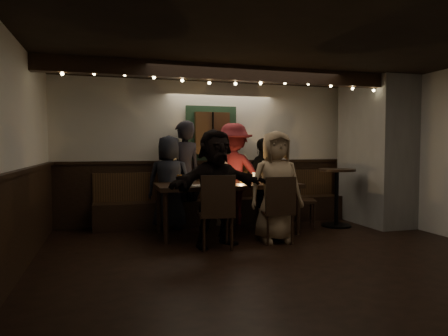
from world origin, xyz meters
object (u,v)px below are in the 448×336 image
object	(u,v)px
dining_table	(227,188)
chair_near_left	(217,208)
person_e	(264,181)
person_f	(216,188)
person_d	(233,174)
person_b	(184,174)
person_c	(219,182)
person_g	(276,186)
chair_near_right	(278,206)
high_top	(337,190)
chair_end	(296,195)
person_a	(169,182)

from	to	relation	value
dining_table	chair_near_left	world-z (taller)	chair_near_left
person_e	person_f	world-z (taller)	person_f
person_d	person_b	bearing A→B (deg)	19.80
person_c	dining_table	bearing A→B (deg)	78.96
person_e	person_g	bearing A→B (deg)	56.86
chair_near_right	person_g	xyz separation A→B (m)	(0.02, 0.15, 0.27)
person_d	high_top	bearing A→B (deg)	179.73
chair_end	person_b	bearing A→B (deg)	161.94
chair_near_left	person_c	world-z (taller)	person_c
chair_end	person_f	bearing A→B (deg)	-152.84
dining_table	person_f	xyz separation A→B (m)	(-0.39, -0.72, 0.08)
dining_table	person_c	xyz separation A→B (m)	(0.07, 0.76, 0.02)
chair_near_right	chair_end	distance (m)	1.28
chair_near_left	person_e	world-z (taller)	person_e
person_d	chair_end	bearing A→B (deg)	170.96
chair_near_left	person_e	xyz separation A→B (m)	(1.33, 1.61, 0.20)
dining_table	chair_end	distance (m)	1.31
dining_table	chair_end	bearing A→B (deg)	6.45
chair_near_left	chair_end	bearing A→B (deg)	32.47
chair_near_left	person_b	distance (m)	1.75
person_f	person_e	bearing A→B (deg)	31.94
high_top	person_a	bearing A→B (deg)	167.73
person_a	chair_near_right	bearing A→B (deg)	151.89
person_b	person_g	bearing A→B (deg)	107.59
person_c	person_g	bearing A→B (deg)	101.22
person_a	person_c	distance (m)	0.91
high_top	person_f	distance (m)	2.53
chair_near_left	person_d	size ratio (longest dim) A/B	0.56
person_g	person_e	bearing A→B (deg)	78.13
person_e	chair_end	bearing A→B (deg)	109.16
dining_table	person_e	world-z (taller)	person_e
person_d	person_e	xyz separation A→B (m)	(0.57, -0.06, -0.13)
person_a	person_f	size ratio (longest dim) A/B	0.97
high_top	person_a	size ratio (longest dim) A/B	0.64
chair_end	person_b	distance (m)	1.99
person_a	person_c	size ratio (longest dim) A/B	1.04
person_a	chair_near_left	bearing A→B (deg)	124.60
high_top	person_b	size ratio (longest dim) A/B	0.55
chair_near_left	person_d	bearing A→B (deg)	65.60
dining_table	person_c	world-z (taller)	person_c
person_e	person_d	bearing A→B (deg)	-23.94
chair_near_left	person_b	xyz separation A→B (m)	(-0.14, 1.70, 0.35)
dining_table	chair_near_right	size ratio (longest dim) A/B	2.33
chair_end	high_top	bearing A→B (deg)	-8.55
dining_table	chair_near_right	bearing A→B (deg)	-59.59
high_top	chair_end	bearing A→B (deg)	171.45
person_a	person_b	size ratio (longest dim) A/B	0.86
chair_end	person_a	distance (m)	2.20
chair_near_right	high_top	distance (m)	1.76
person_d	person_f	size ratio (longest dim) A/B	1.10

